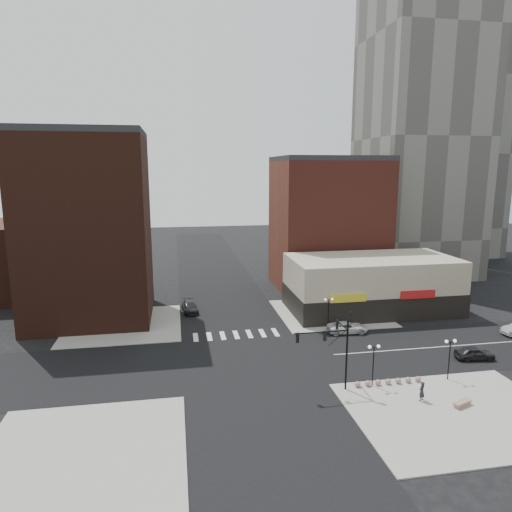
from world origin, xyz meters
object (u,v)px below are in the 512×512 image
object	(u,v)px
white_suv	(347,327)
dark_sedan_east	(475,353)
stone_bench	(462,403)
street_lamp_ne	(329,306)
traffic_signal	(336,340)
dark_sedan_north	(190,307)
street_lamp_se_a	(374,355)
street_lamp_se_b	(450,349)
pedestrian	(422,391)

from	to	relation	value
white_suv	dark_sedan_east	xyz separation A→B (m)	(10.76, -10.38, 0.01)
stone_bench	street_lamp_ne	bearing A→B (deg)	82.70
traffic_signal	dark_sedan_north	distance (m)	29.79
white_suv	dark_sedan_north	size ratio (longest dim) A/B	1.01
dark_sedan_north	dark_sedan_east	bearing A→B (deg)	-42.26
street_lamp_se_a	street_lamp_se_b	world-z (taller)	same
stone_bench	street_lamp_se_b	bearing A→B (deg)	49.19
dark_sedan_east	dark_sedan_north	world-z (taller)	dark_sedan_north
dark_sedan_east	dark_sedan_north	distance (m)	37.89
street_lamp_ne	dark_sedan_north	size ratio (longest dim) A/B	0.82
dark_sedan_east	street_lamp_se_b	bearing A→B (deg)	132.32
street_lamp_se_b	dark_sedan_east	size ratio (longest dim) A/B	0.98
traffic_signal	pedestrian	xyz separation A→B (m)	(6.92, -3.65, -3.94)
street_lamp_se_b	street_lamp_ne	bearing A→B (deg)	113.63
traffic_signal	dark_sedan_north	size ratio (longest dim) A/B	1.53
traffic_signal	white_suv	bearing A→B (deg)	64.40
white_suv	traffic_signal	bearing A→B (deg)	158.70
white_suv	pedestrian	xyz separation A→B (m)	(0.05, -17.98, 0.31)
street_lamp_se_b	pedestrian	bearing A→B (deg)	-144.31
street_lamp_se_a	dark_sedan_east	world-z (taller)	street_lamp_se_a
white_suv	street_lamp_se_a	bearing A→B (deg)	172.22
traffic_signal	white_suv	distance (m)	16.45
street_lamp_se_a	street_lamp_se_b	distance (m)	8.00
white_suv	stone_bench	size ratio (longest dim) A/B	2.51
street_lamp_ne	pedestrian	world-z (taller)	street_lamp_ne
traffic_signal	dark_sedan_north	xyz separation A→B (m)	(-12.75, 26.59, -4.22)
street_lamp_ne	white_suv	world-z (taller)	street_lamp_ne
traffic_signal	street_lamp_ne	bearing A→B (deg)	73.25
street_lamp_ne	pedestrian	xyz separation A→B (m)	(2.15, -19.48, -2.27)
street_lamp_se_a	pedestrian	bearing A→B (deg)	-47.81
street_lamp_se_a	street_lamp_ne	world-z (taller)	same
street_lamp_se_a	white_suv	size ratio (longest dim) A/B	0.81
street_lamp_se_b	street_lamp_ne	world-z (taller)	same
dark_sedan_north	stone_bench	world-z (taller)	dark_sedan_north
white_suv	pedestrian	distance (m)	17.98
traffic_signal	street_lamp_se_b	bearing A→B (deg)	-0.82
dark_sedan_east	dark_sedan_north	size ratio (longest dim) A/B	0.83
white_suv	stone_bench	world-z (taller)	white_suv
white_suv	street_lamp_se_b	bearing A→B (deg)	-157.04
street_lamp_se_b	dark_sedan_east	xyz separation A→B (m)	(5.86, 4.12, -2.57)
traffic_signal	street_lamp_se_a	distance (m)	4.12
street_lamp_se_b	street_lamp_ne	size ratio (longest dim) A/B	1.00
street_lamp_se_a	pedestrian	xyz separation A→B (m)	(3.15, -3.48, -2.27)
street_lamp_se_b	pedestrian	distance (m)	6.38
street_lamp_ne	white_suv	bearing A→B (deg)	-35.50
traffic_signal	dark_sedan_east	bearing A→B (deg)	12.63
white_suv	dark_sedan_east	distance (m)	14.95
street_lamp_se_b	dark_sedan_north	bearing A→B (deg)	132.49
street_lamp_ne	white_suv	distance (m)	3.65
traffic_signal	dark_sedan_east	distance (m)	18.55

